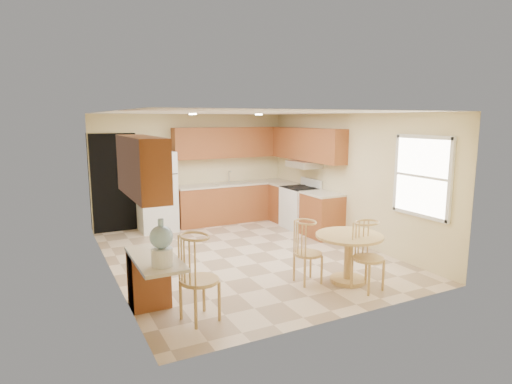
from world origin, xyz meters
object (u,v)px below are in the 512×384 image
stove (300,207)px  dining_table (349,251)px  chair_table_a (312,247)px  water_crock (162,245)px  refrigerator (157,191)px  chair_desk (202,272)px  chair_table_b (373,251)px

stove → dining_table: size_ratio=1.11×
stove → chair_table_a: (-1.65, -2.85, 0.10)m
water_crock → stove: bearing=39.4°
chair_table_a → refrigerator: bearing=-162.5°
chair_desk → refrigerator: bearing=158.9°
chair_desk → water_crock: water_crock is taller
stove → chair_table_a: bearing=-120.0°
dining_table → chair_table_b: chair_table_b is taller
chair_table_a → stove: bearing=150.7°
refrigerator → dining_table: refrigerator is taller
chair_table_a → water_crock: size_ratio=1.72×
chair_table_a → water_crock: (-2.28, -0.37, 0.45)m
chair_table_a → water_crock: bearing=-79.9°
refrigerator → dining_table: (1.78, -4.24, -0.38)m
chair_table_b → refrigerator: bearing=-77.5°
refrigerator → stove: bearing=-23.0°
chair_desk → water_crock: size_ratio=1.95×
dining_table → chair_table_a: size_ratio=1.05×
refrigerator → chair_desk: bearing=-97.6°
refrigerator → chair_table_b: size_ratio=1.77×
dining_table → chair_desk: (-2.38, -0.26, 0.17)m
chair_table_a → chair_table_b: bearing=44.9°
refrigerator → stove: refrigerator is taller
chair_table_a → dining_table: bearing=74.4°
refrigerator → stove: size_ratio=1.58×
chair_desk → water_crock: bearing=-109.9°
chair_table_a → water_crock: water_crock is taller
refrigerator → chair_desk: 4.54m
stove → chair_table_a: stove is taller
stove → chair_desk: bearing=-136.7°
stove → chair_desk: stove is taller
chair_desk → stove: bearing=119.8°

